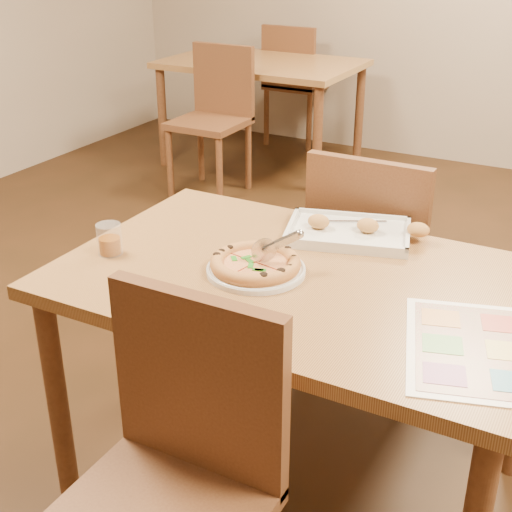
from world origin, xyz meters
The scene contains 13 objects.
room centered at (0.00, 0.00, 1.35)m, with size 7.00×7.00×7.00m.
dining_table centered at (0.00, 0.00, 0.63)m, with size 1.30×0.85×0.72m.
chair_near centered at (0.00, -0.60, 0.57)m, with size 0.42×0.42×0.47m.
chair_far centered at (0.00, 0.60, 0.57)m, with size 0.42×0.42×0.47m.
bg_table centered at (-1.60, 2.80, 0.63)m, with size 1.30×0.85×0.72m.
bg_chair_near centered at (-1.60, 2.20, 0.57)m, with size 0.42×0.42×0.47m.
bg_chair_far centered at (-1.60, 3.30, 0.57)m, with size 0.42×0.42×0.47m.
plate centered at (-0.11, -0.05, 0.73)m, with size 0.27×0.27×0.01m, color silver.
pizza centered at (-0.11, -0.05, 0.75)m, with size 0.25×0.25×0.04m.
pizza_cutter centered at (-0.07, -0.01, 0.80)m, with size 0.11×0.10×0.08m.
appetizer_tray centered at (0.03, 0.30, 0.74)m, with size 0.44×0.34×0.06m.
glass_tumbler centered at (-0.54, -0.13, 0.76)m, with size 0.07×0.07×0.09m.
menu centered at (0.50, -0.15, 0.72)m, with size 0.30×0.42×0.01m, color white.
Camera 1 is at (0.71, -1.57, 1.59)m, focal length 50.00 mm.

